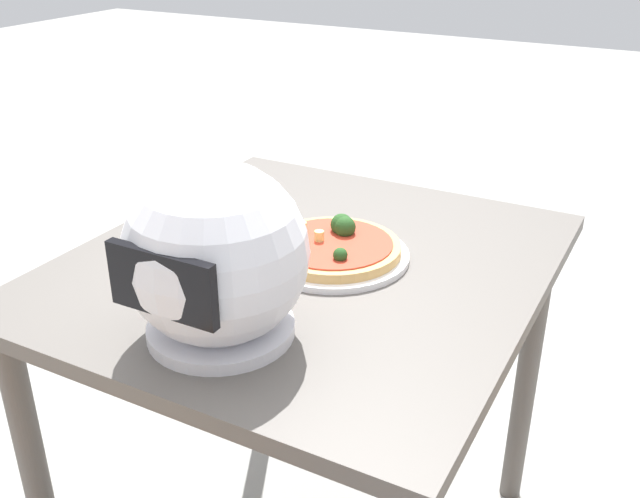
{
  "coord_description": "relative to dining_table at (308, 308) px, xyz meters",
  "views": [
    {
      "loc": [
        -0.6,
        1.06,
        1.36
      ],
      "look_at": [
        -0.02,
        -0.01,
        0.77
      ],
      "focal_mm": 40.66,
      "sensor_mm": 36.0,
      "label": 1
    }
  ],
  "objects": [
    {
      "name": "motorcycle_helmet",
      "position": [
        -0.01,
        0.29,
        0.24
      ],
      "size": [
        0.28,
        0.28,
        0.28
      ],
      "color": "silver",
      "rests_on": "dining_table"
    },
    {
      "name": "dining_table",
      "position": [
        0.0,
        0.0,
        0.0
      ],
      "size": [
        0.84,
        0.92,
        0.75
      ],
      "color": "#5B5651",
      "rests_on": "ground"
    },
    {
      "name": "pizza_plate",
      "position": [
        -0.04,
        -0.03,
        0.11
      ],
      "size": [
        0.29,
        0.29,
        0.01
      ],
      "primitive_type": "cylinder",
      "color": "white",
      "rests_on": "dining_table"
    },
    {
      "name": "pizza",
      "position": [
        -0.04,
        -0.03,
        0.13
      ],
      "size": [
        0.26,
        0.26,
        0.06
      ],
      "color": "tan",
      "rests_on": "pizza_plate"
    }
  ]
}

